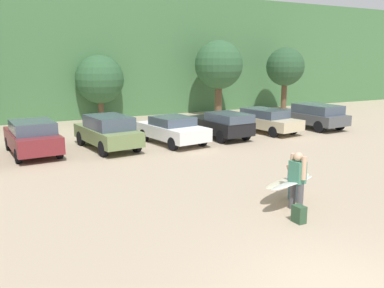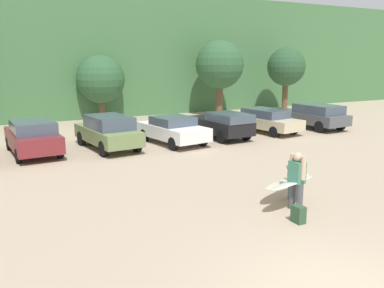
% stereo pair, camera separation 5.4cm
% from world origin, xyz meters
% --- Properties ---
extents(hillside_ridge, '(108.00, 12.00, 8.94)m').
position_xyz_m(hillside_ridge, '(0.00, 29.71, 4.47)').
color(hillside_ridge, '#427042').
rests_on(hillside_ridge, ground_plane).
extents(tree_right, '(3.27, 3.27, 4.44)m').
position_xyz_m(tree_right, '(1.97, 22.93, 2.79)').
color(tree_right, brown).
rests_on(tree_right, ground_plane).
extents(tree_center, '(3.55, 3.55, 5.52)m').
position_xyz_m(tree_center, '(10.40, 21.26, 3.71)').
color(tree_center, brown).
rests_on(tree_center, ground_plane).
extents(tree_far_left, '(3.00, 3.00, 5.07)m').
position_xyz_m(tree_far_left, '(16.30, 20.83, 3.53)').
color(tree_far_left, brown).
rests_on(tree_far_left, ground_plane).
extents(parked_car_maroon, '(2.05, 4.39, 1.52)m').
position_xyz_m(parked_car_maroon, '(-3.50, 14.15, 0.79)').
color(parked_car_maroon, maroon).
rests_on(parked_car_maroon, ground_plane).
extents(parked_car_olive_green, '(2.22, 4.49, 1.58)m').
position_xyz_m(parked_car_olive_green, '(-0.24, 13.72, 0.84)').
color(parked_car_olive_green, '#6B7F4C').
rests_on(parked_car_olive_green, ground_plane).
extents(parked_car_white, '(2.46, 4.27, 1.36)m').
position_xyz_m(parked_car_white, '(2.94, 13.42, 0.72)').
color(parked_car_white, white).
rests_on(parked_car_white, ground_plane).
extents(parked_car_black, '(2.00, 4.17, 1.42)m').
position_xyz_m(parked_car_black, '(5.83, 13.51, 0.77)').
color(parked_car_black, black).
rests_on(parked_car_black, ground_plane).
extents(parked_car_champagne, '(2.38, 4.74, 1.35)m').
position_xyz_m(parked_car_champagne, '(9.03, 13.95, 0.72)').
color(parked_car_champagne, beige).
rests_on(parked_car_champagne, ground_plane).
extents(parked_car_dark_gray, '(2.13, 4.55, 1.48)m').
position_xyz_m(parked_car_dark_gray, '(12.48, 13.64, 0.81)').
color(parked_car_dark_gray, '#4C4F54').
rests_on(parked_car_dark_gray, ground_plane).
extents(person_adult, '(0.33, 0.62, 1.65)m').
position_xyz_m(person_adult, '(2.14, 3.58, 0.93)').
color(person_adult, '#4C4C51').
rests_on(person_adult, ground_plane).
extents(person_child, '(0.22, 0.51, 1.09)m').
position_xyz_m(person_child, '(2.62, 4.27, 0.61)').
color(person_child, teal).
rests_on(person_child, ground_plane).
extents(surfboard_white, '(2.02, 1.08, 0.21)m').
position_xyz_m(surfboard_white, '(2.08, 3.69, 0.77)').
color(surfboard_white, white).
extents(surfboard_cream, '(2.36, 1.33, 0.14)m').
position_xyz_m(surfboard_cream, '(2.58, 4.41, 0.56)').
color(surfboard_cream, beige).
extents(backpack_dropped, '(0.24, 0.34, 0.45)m').
position_xyz_m(backpack_dropped, '(1.60, 2.86, 0.22)').
color(backpack_dropped, '#2D4C33').
rests_on(backpack_dropped, ground_plane).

